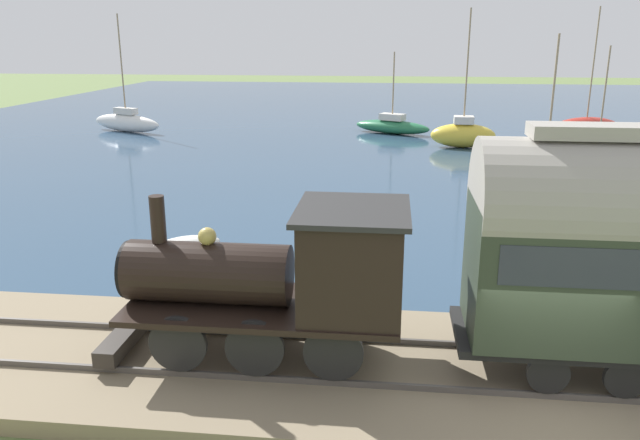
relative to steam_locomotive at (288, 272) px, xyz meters
The scene contains 11 objects.
ground_plane 5.33m from the steam_locomotive, 101.21° to the right, with size 200.00×200.00×0.00m, color #607542.
harbor_water 43.22m from the steam_locomotive, ahead, with size 80.00×80.00×0.01m.
rail_embankment 5.17m from the steam_locomotive, 90.00° to the right, with size 5.20×56.00×0.47m.
steam_locomotive is the anchor object (origin of this frame).
sailboat_white 36.17m from the steam_locomotive, 28.07° to the left, with size 3.45×6.12×8.10m.
sailboat_yellow 28.62m from the steam_locomotive, 12.77° to the right, with size 1.87×4.01×8.21m.
sailboat_navy 30.21m from the steam_locomotive, 27.66° to the right, with size 3.78×5.44×6.11m.
sailboat_green 33.22m from the steam_locomotive, ahead, with size 3.85×5.76×5.59m.
sailboat_red 36.53m from the steam_locomotive, 24.50° to the right, with size 3.10×5.11×8.48m.
sailboat_black 20.41m from the steam_locomotive, 26.49° to the right, with size 2.29×3.87×6.73m.
rowboat_far_out 8.60m from the steam_locomotive, 31.68° to the left, with size 1.62×2.15×0.49m.
Camera 1 is at (-10.21, 2.87, 6.63)m, focal length 35.00 mm.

